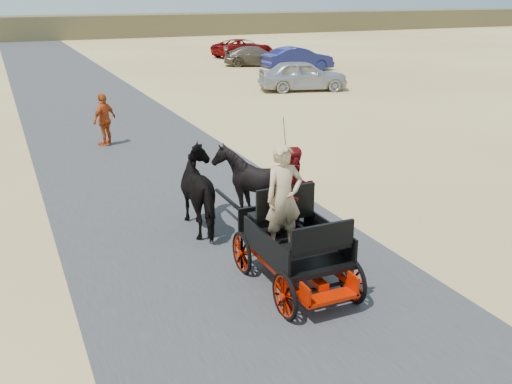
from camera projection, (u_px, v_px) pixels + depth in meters
name	position (u px, v px, depth m)	size (l,w,h in m)	color
ground	(340.00, 375.00, 7.58)	(140.00, 140.00, 0.00)	tan
road	(340.00, 375.00, 7.58)	(6.00, 140.00, 0.01)	#38383A
ridge_far	(26.00, 28.00, 60.47)	(140.00, 6.00, 2.40)	brown
carriage	(294.00, 266.00, 9.80)	(1.30, 2.40, 0.72)	black
horse_left	(205.00, 191.00, 12.00)	(0.91, 2.01, 1.70)	black
horse_right	(253.00, 184.00, 12.43)	(1.37, 1.54, 1.70)	black
driver_man	(284.00, 198.00, 9.34)	(0.66, 0.43, 1.80)	tan
passenger_woman	(295.00, 190.00, 10.05)	(0.77, 0.60, 1.58)	#660C0F
pedestrian	(105.00, 120.00, 18.67)	(1.01, 0.42, 1.73)	#B84215
car_a	(303.00, 75.00, 29.21)	(1.82, 4.53, 1.55)	#B2B2B7
car_b	(298.00, 59.00, 36.48)	(1.59, 4.56, 1.50)	navy
car_c	(256.00, 56.00, 39.04)	(1.81, 4.44, 1.29)	brown
car_d	(243.00, 48.00, 44.37)	(2.29, 4.98, 1.38)	maroon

